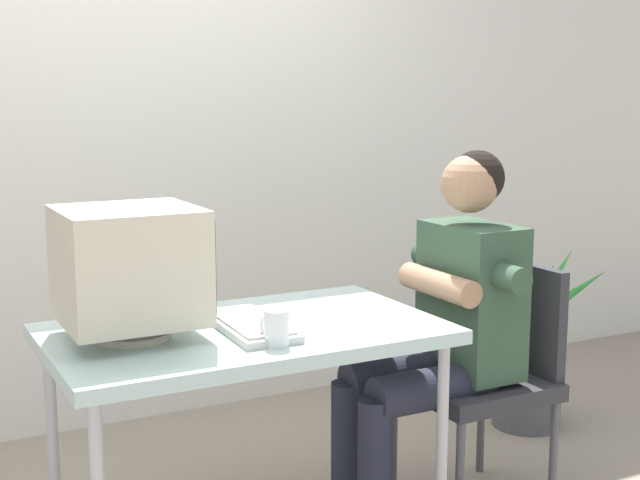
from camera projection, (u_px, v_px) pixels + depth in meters
name	position (u px, v px, depth m)	size (l,w,h in m)	color
wall_back	(182.00, 85.00, 3.93)	(8.00, 0.10, 3.00)	silver
desk	(245.00, 345.00, 2.70)	(1.19, 0.71, 0.76)	#B7B7BC
crt_monitor	(131.00, 266.00, 2.55)	(0.40, 0.37, 0.38)	beige
keyboard	(250.00, 325.00, 2.66)	(0.19, 0.42, 0.03)	silver
office_chair	(488.00, 367.00, 3.14)	(0.46, 0.46, 0.87)	#4C4C51
person_seated	(443.00, 322.00, 3.01)	(0.73, 0.56, 1.28)	#334C38
potted_plant	(528.00, 354.00, 3.89)	(0.65, 0.63, 0.82)	#4C4C51
desk_mug	(275.00, 328.00, 2.49)	(0.07, 0.08, 0.11)	white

